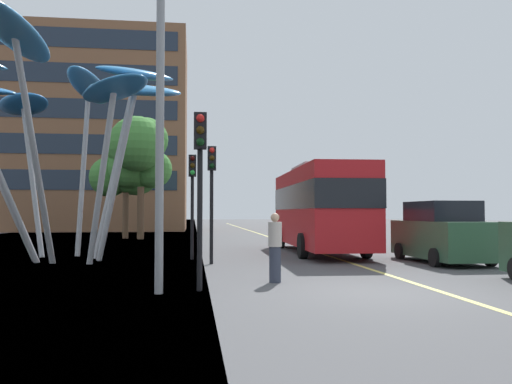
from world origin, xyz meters
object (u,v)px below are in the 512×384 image
traffic_light_island_mid (192,184)px  leaf_sculpture (55,92)px  traffic_light_kerb_near (200,162)px  red_bus (319,205)px  traffic_light_kerb_far (212,179)px  pedestrian (275,247)px  car_parked_mid (442,233)px  street_lamp (181,71)px

traffic_light_island_mid → leaf_sculpture: bearing=177.9°
traffic_light_kerb_near → traffic_light_island_mid: (-0.18, 7.76, -0.05)m
red_bus → traffic_light_island_mid: (-5.40, -2.55, 0.73)m
traffic_light_kerb_far → pedestrian: 5.28m
car_parked_mid → street_lamp: bearing=-146.6°
leaf_sculpture → traffic_light_kerb_far: size_ratio=2.95×
leaf_sculpture → pedestrian: (7.03, -6.71, -5.25)m
leaf_sculpture → pedestrian: size_ratio=6.78×
traffic_light_island_mid → car_parked_mid: 9.02m
traffic_light_kerb_far → street_lamp: street_lamp is taller
traffic_light_kerb_near → street_lamp: size_ratio=0.52×
red_bus → pedestrian: red_bus is taller
traffic_light_kerb_near → street_lamp: 2.03m
street_lamp → pedestrian: bearing=32.1°
leaf_sculpture → traffic_light_island_mid: bearing=-2.1°
traffic_light_kerb_far → pedestrian: (1.40, -4.69, -1.98)m
leaf_sculpture → pedestrian: 11.05m
traffic_light_kerb_near → traffic_light_island_mid: 7.76m
traffic_light_kerb_far → pedestrian: traffic_light_kerb_far is taller
traffic_light_kerb_near → car_parked_mid: (8.40, 5.61, -1.83)m
red_bus → pedestrian: size_ratio=5.82×
traffic_light_kerb_near → traffic_light_island_mid: bearing=91.3°
traffic_light_kerb_near → pedestrian: bearing=33.5°
leaf_sculpture → traffic_light_kerb_near: bearing=-57.0°
traffic_light_island_mid → pedestrian: size_ratio=2.25×
red_bus → car_parked_mid: red_bus is taller
leaf_sculpture → street_lamp: leaf_sculpture is taller
traffic_light_kerb_far → leaf_sculpture: bearing=160.3°
street_lamp → traffic_light_island_mid: bearing=88.2°
traffic_light_kerb_far → street_lamp: (-0.90, -6.13, 1.96)m
leaf_sculpture → car_parked_mid: (13.56, -2.34, -5.12)m
leaf_sculpture → traffic_light_kerb_far: (5.63, -2.02, -3.27)m
red_bus → car_parked_mid: (3.18, -4.70, -1.05)m
traffic_light_kerb_far → car_parked_mid: size_ratio=0.86×
traffic_light_kerb_near → red_bus: bearing=63.1°
street_lamp → red_bus: bearing=61.7°
leaf_sculpture → pedestrian: leaf_sculpture is taller
traffic_light_kerb_near → traffic_light_island_mid: traffic_light_kerb_near is taller
pedestrian → traffic_light_kerb_near: bearing=-146.5°
traffic_light_kerb_far → traffic_light_island_mid: traffic_light_kerb_far is taller
street_lamp → pedestrian: (2.30, 1.44, -3.94)m
red_bus → traffic_light_island_mid: bearing=-154.8°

